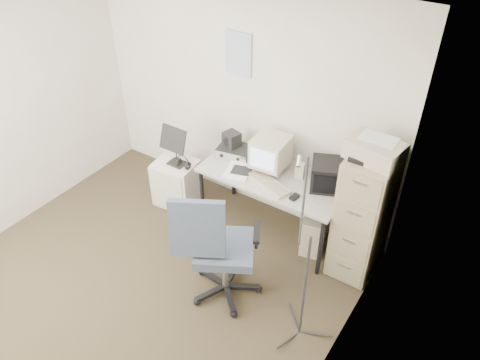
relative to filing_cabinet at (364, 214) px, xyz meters
The scene contains 22 objects.
floor 2.26m from the filing_cabinet, 136.87° to the right, with size 3.60×3.60×0.01m, color #3B311B.
ceiling 2.85m from the filing_cabinet, 136.87° to the right, with size 3.60×3.60×0.01m, color white.
wall_back 1.72m from the filing_cabinet, 168.55° to the left, with size 3.60×0.02×2.50m, color white.
wall_right 1.61m from the filing_cabinet, 81.54° to the right, with size 0.02×3.60×2.50m, color white.
wall_calendar 1.97m from the filing_cabinet, 169.10° to the left, with size 0.30×0.02×0.44m, color white.
filing_cabinet is the anchor object (origin of this frame).
printer 0.74m from the filing_cabinet, 90.00° to the right, with size 0.45×0.31×0.17m, color #BFB69F.
desk 0.99m from the filing_cabinet, behind, with size 1.50×0.70×0.73m, color #B5B3A1.
crt_monitor 1.07m from the filing_cabinet, behind, with size 0.33×0.35×0.37m, color #BFB69F.
crt_tv 0.50m from the filing_cabinet, 167.91° to the left, with size 0.30×0.32×0.27m, color black.
desk_speaker 0.75m from the filing_cabinet, behind, with size 0.08×0.08×0.16m, color beige.
keyboard 0.95m from the filing_cabinet, 167.99° to the right, with size 0.50×0.18×0.03m, color #BFB69F.
mouse 0.66m from the filing_cabinet, 158.40° to the right, with size 0.06×0.10×0.03m, color black.
radio_receiver 1.49m from the filing_cabinet, behind, with size 0.36×0.26×0.10m, color black.
radio_speaker 1.55m from the filing_cabinet, behind, with size 0.16×0.15×0.16m, color black.
papers 1.30m from the filing_cabinet, behind, with size 0.24×0.33×0.02m, color white.
pc_tower 0.64m from the filing_cabinet, behind, with size 0.21×0.47×0.44m, color #BFB69F.
office_chair 1.34m from the filing_cabinet, 131.19° to the right, with size 0.67×0.67×1.15m, color #3B444E.
side_cart 2.14m from the filing_cabinet, behind, with size 0.45×0.36×0.56m, color silver.
music_stand 2.08m from the filing_cabinet, behind, with size 0.32×0.17×0.47m, color black.
headphones 1.98m from the filing_cabinet, behind, with size 0.17×0.17×0.03m, color black.
mic_stand 1.04m from the filing_cabinet, 94.41° to the right, with size 0.02×0.02×1.48m, color black.
Camera 1 is at (2.44, -1.91, 3.49)m, focal length 35.00 mm.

